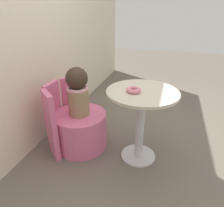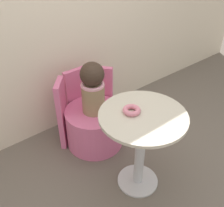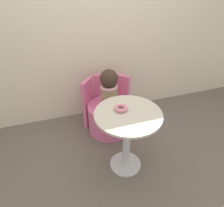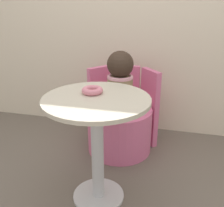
% 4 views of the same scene
% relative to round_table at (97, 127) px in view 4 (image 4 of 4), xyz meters
% --- Properties ---
extents(ground_plane, '(12.00, 12.00, 0.00)m').
position_rel_round_table_xyz_m(ground_plane, '(0.03, 0.03, -0.54)').
color(ground_plane, '#665B51').
extents(back_wall, '(6.00, 0.06, 2.40)m').
position_rel_round_table_xyz_m(back_wall, '(0.03, 1.16, 0.66)').
color(back_wall, beige).
rests_on(back_wall, ground_plane).
extents(round_table, '(0.66, 0.66, 0.74)m').
position_rel_round_table_xyz_m(round_table, '(0.00, 0.00, 0.00)').
color(round_table, silver).
rests_on(round_table, ground_plane).
extents(tub_chair, '(0.56, 0.56, 0.40)m').
position_rel_round_table_xyz_m(tub_chair, '(0.01, 0.65, -0.34)').
color(tub_chair, '#DB6693').
rests_on(tub_chair, ground_plane).
extents(booth_backrest, '(0.66, 0.24, 0.71)m').
position_rel_round_table_xyz_m(booth_backrest, '(0.01, 0.88, -0.19)').
color(booth_backrest, '#DB6693').
rests_on(booth_backrest, ground_plane).
extents(child_figure, '(0.22, 0.22, 0.50)m').
position_rel_round_table_xyz_m(child_figure, '(0.01, 0.65, 0.11)').
color(child_figure, '#937A56').
rests_on(child_figure, tub_chair).
extents(donut, '(0.13, 0.13, 0.04)m').
position_rel_round_table_xyz_m(donut, '(-0.05, 0.07, 0.21)').
color(donut, pink).
rests_on(donut, round_table).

